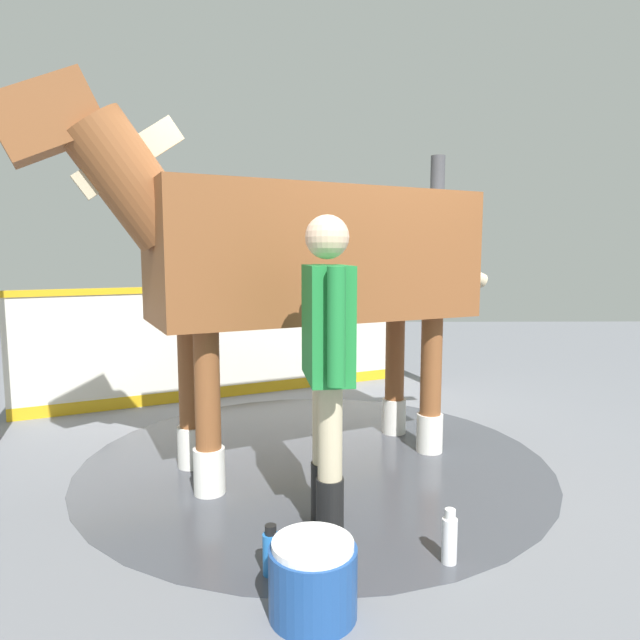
# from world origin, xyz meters

# --- Properties ---
(ground_plane) EXTENTS (16.00, 16.00, 0.02)m
(ground_plane) POSITION_xyz_m (0.00, 0.00, -0.01)
(ground_plane) COLOR slate
(wet_patch) EXTENTS (3.41, 3.41, 0.00)m
(wet_patch) POSITION_xyz_m (-0.35, 0.24, 0.00)
(wet_patch) COLOR #42444C
(wet_patch) RESTS_ON ground
(barrier_wall) EXTENTS (1.89, 3.94, 1.20)m
(barrier_wall) POSITION_xyz_m (1.52, 1.11, 0.56)
(barrier_wall) COLOR silver
(barrier_wall) RESTS_ON ground
(roof_post_far) EXTENTS (0.16, 0.16, 2.62)m
(roof_post_far) POSITION_xyz_m (1.97, -1.15, 1.31)
(roof_post_far) COLOR #4C4C51
(roof_post_far) RESTS_ON ground
(horse) EXTENTS (1.86, 3.35, 2.57)m
(horse) POSITION_xyz_m (-0.40, 0.34, 1.49)
(horse) COLOR brown
(horse) RESTS_ON ground
(handler) EXTENTS (0.69, 0.28, 1.73)m
(handler) POSITION_xyz_m (-1.42, 0.18, 1.00)
(handler) COLOR black
(handler) RESTS_ON ground
(wash_bucket) EXTENTS (0.38, 0.38, 0.33)m
(wash_bucket) POSITION_xyz_m (-2.15, 0.26, 0.16)
(wash_bucket) COLOR #1E478C
(wash_bucket) RESTS_ON ground
(bottle_shampoo) EXTENTS (0.08, 0.08, 0.28)m
(bottle_shampoo) POSITION_xyz_m (-1.76, -0.41, 0.13)
(bottle_shampoo) COLOR white
(bottle_shampoo) RESTS_ON ground
(bottle_spray) EXTENTS (0.08, 0.08, 0.25)m
(bottle_spray) POSITION_xyz_m (-1.85, 0.46, 0.11)
(bottle_spray) COLOR blue
(bottle_spray) RESTS_ON ground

